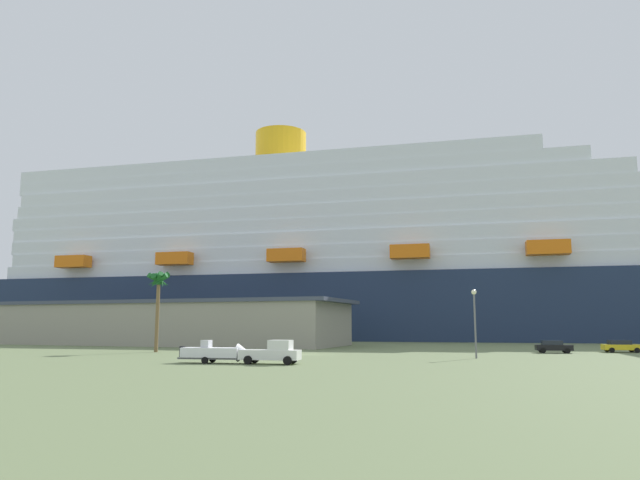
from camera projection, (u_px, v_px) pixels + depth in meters
ground_plane at (365, 345)px, 98.02m from camera, size 600.00×600.00×0.00m
cruise_ship at (416, 267)px, 135.94m from camera, size 273.15×53.10×62.97m
terminal_building at (154, 323)px, 102.80m from camera, size 71.75×21.13×7.62m
pickup_truck at (273, 353)px, 53.31m from camera, size 5.79×2.76×2.20m
small_boat_on_trailer at (218, 353)px, 54.37m from camera, size 7.88×2.51×2.15m
palm_tree at (159, 285)px, 76.54m from camera, size 3.24×3.30×10.65m
street_lamp at (475, 313)px, 62.38m from camera, size 0.56×0.56×7.40m
parked_car_yellow_taxi at (621, 346)px, 74.43m from camera, size 4.81×2.67×1.58m
parked_car_blue_suv at (95, 340)px, 103.89m from camera, size 4.35×2.06×1.58m
parked_car_black_coupe at (553, 346)px, 73.12m from camera, size 4.55×2.36×1.58m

